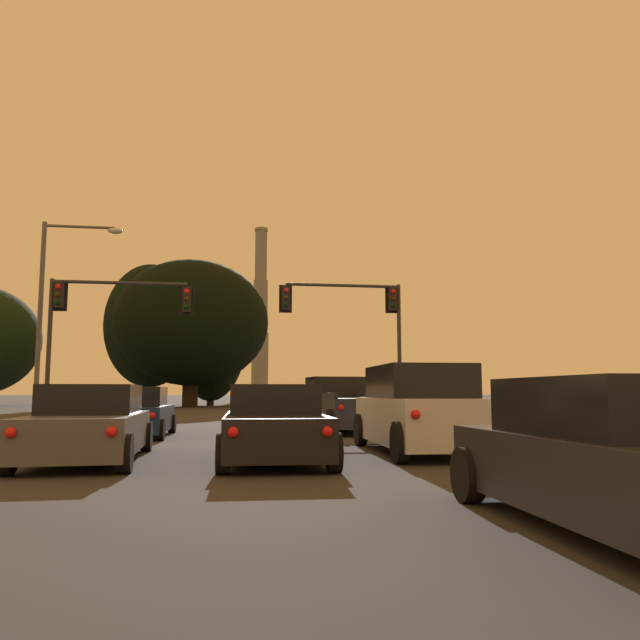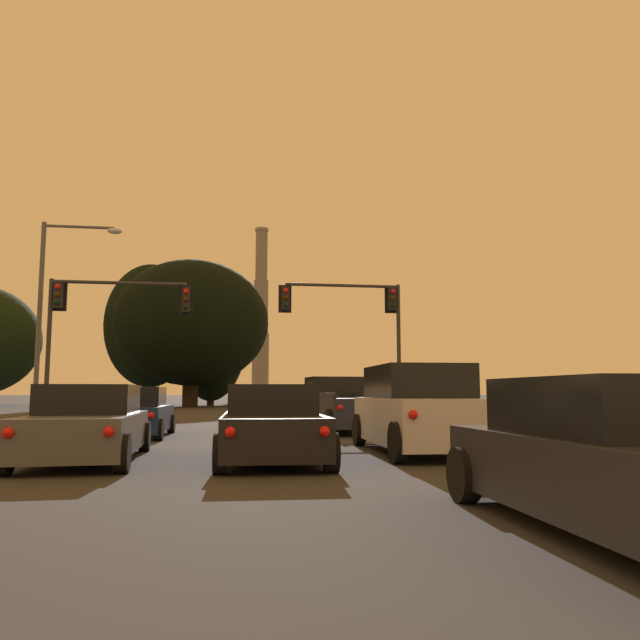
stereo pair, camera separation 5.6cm
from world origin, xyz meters
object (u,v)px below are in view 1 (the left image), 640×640
sedan_center_lane_second (274,425)px  traffic_light_overhead_right (360,315)px  sedan_left_lane_second (90,425)px  street_lamp (54,298)px  smokestack (260,330)px  suv_right_lane_second (420,410)px  pickup_truck_right_lane_front (344,407)px  hatchback_left_lane_front (137,414)px  sedan_right_lane_third (635,460)px  traffic_light_overhead_left (100,313)px

sedan_center_lane_second → traffic_light_overhead_right: bearing=73.6°
sedan_left_lane_second → sedan_center_lane_second: size_ratio=1.00×
street_lamp → smokestack: size_ratio=0.20×
traffic_light_overhead_right → sedan_center_lane_second: bearing=-108.2°
suv_right_lane_second → sedan_center_lane_second: 3.38m
pickup_truck_right_lane_front → hatchback_left_lane_front: bearing=-166.8°
sedan_center_lane_second → traffic_light_overhead_right: size_ratio=0.77×
sedan_right_lane_third → suv_right_lane_second: suv_right_lane_second is taller
sedan_left_lane_second → street_lamp: bearing=105.6°
pickup_truck_right_lane_front → street_lamp: 13.66m
traffic_light_overhead_left → pickup_truck_right_lane_front: bearing=-31.6°
sedan_center_lane_second → smokestack: smokestack is taller
sedan_left_lane_second → suv_right_lane_second: suv_right_lane_second is taller
pickup_truck_right_lane_front → traffic_light_overhead_left: (-9.05, 5.56, 3.69)m
pickup_truck_right_lane_front → sedan_left_lane_second: size_ratio=1.17×
hatchback_left_lane_front → sedan_center_lane_second: hatchback_left_lane_front is taller
sedan_center_lane_second → traffic_light_overhead_left: 15.87m
sedan_left_lane_second → smokestack: 142.71m
sedan_center_lane_second → suv_right_lane_second: bearing=19.6°
hatchback_left_lane_front → pickup_truck_right_lane_front: size_ratio=0.74×
hatchback_left_lane_front → sedan_left_lane_second: (0.01, -6.40, 0.00)m
street_lamp → sedan_left_lane_second: bearing=-72.5°
traffic_light_overhead_left → street_lamp: 2.43m
street_lamp → smokestack: 128.02m
street_lamp → smokestack: smokestack is taller
hatchback_left_lane_front → street_lamp: bearing=119.8°
sedan_right_lane_third → sedan_left_lane_second: bearing=132.0°
pickup_truck_right_lane_front → suv_right_lane_second: suv_right_lane_second is taller
sedan_center_lane_second → traffic_light_overhead_left: traffic_light_overhead_left is taller
hatchback_left_lane_front → traffic_light_overhead_right: traffic_light_overhead_right is taller
pickup_truck_right_lane_front → sedan_right_lane_third: size_ratio=1.18×
traffic_light_overhead_left → smokestack: bearing=84.1°
sedan_center_lane_second → traffic_light_overhead_left: bearing=114.9°
pickup_truck_right_lane_front → traffic_light_overhead_left: bearing=145.8°
sedan_left_lane_second → sedan_center_lane_second: bearing=-8.2°
sedan_right_lane_third → sedan_center_lane_second: same height
smokestack → sedan_left_lane_second: bearing=-94.3°
sedan_left_lane_second → sedan_center_lane_second: (3.43, -0.38, 0.00)m
suv_right_lane_second → smokestack: (4.03, 140.75, 15.75)m
street_lamp → hatchback_left_lane_front: bearing=-61.0°
street_lamp → smokestack: (15.36, 126.58, 11.44)m
sedan_right_lane_third → traffic_light_overhead_left: bearing=113.8°
sedan_right_lane_third → traffic_light_overhead_left: (-8.80, 20.90, 3.82)m
sedan_left_lane_second → street_lamp: street_lamp is taller
sedan_left_lane_second → traffic_light_overhead_left: size_ratio=0.81×
traffic_light_overhead_right → street_lamp: 13.13m
traffic_light_overhead_right → traffic_light_overhead_left: traffic_light_overhead_right is taller
suv_right_lane_second → street_lamp: (-11.33, 14.17, 4.31)m
pickup_truck_right_lane_front → sedan_center_lane_second: 9.12m
pickup_truck_right_lane_front → smokestack: (4.24, 133.17, 15.85)m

